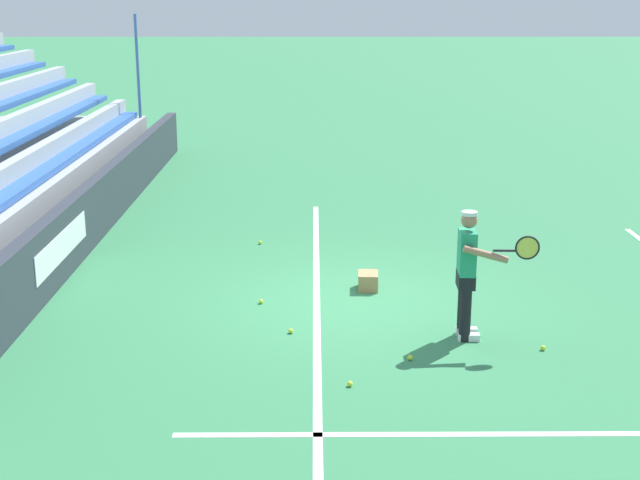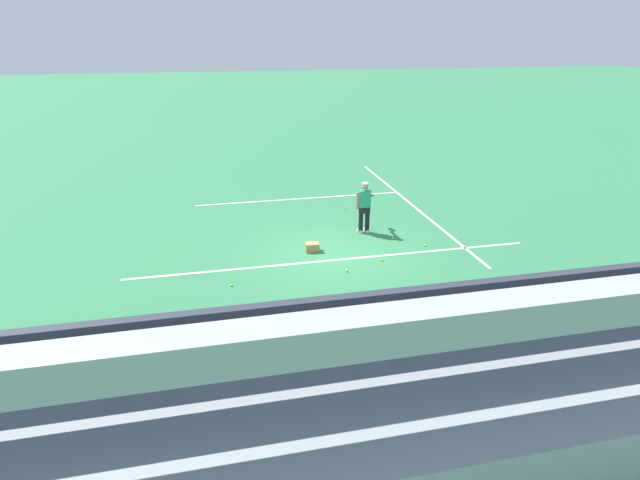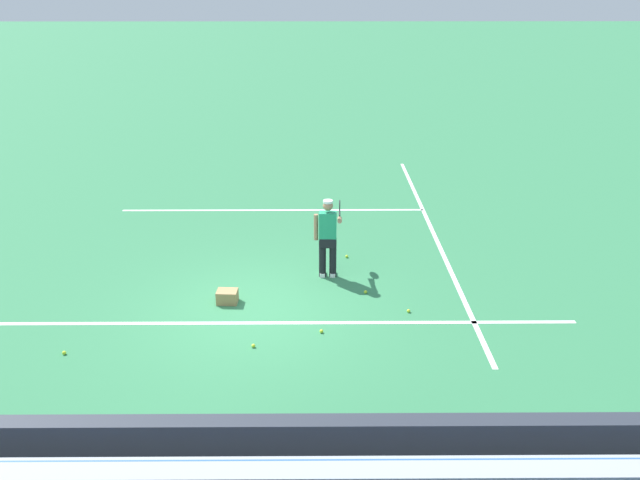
% 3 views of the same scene
% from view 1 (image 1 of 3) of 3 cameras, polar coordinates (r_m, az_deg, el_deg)
% --- Properties ---
extents(ground_plane, '(160.00, 160.00, 0.00)m').
position_cam_1_polar(ground_plane, '(13.19, 1.96, -3.95)').
color(ground_plane, '#337A4C').
extents(court_baseline_white, '(12.00, 0.10, 0.01)m').
position_cam_1_polar(court_baseline_white, '(13.18, -0.22, -3.94)').
color(court_baseline_white, white).
rests_on(court_baseline_white, ground).
extents(back_wall_sponsor_board, '(25.85, 0.25, 1.10)m').
position_cam_1_polar(back_wall_sponsor_board, '(13.62, -17.66, -1.63)').
color(back_wall_sponsor_board, '#2D333D').
rests_on(back_wall_sponsor_board, ground).
extents(tennis_player, '(0.60, 0.98, 1.71)m').
position_cam_1_polar(tennis_player, '(11.71, 9.47, -2.10)').
color(tennis_player, black).
rests_on(tennis_player, ground).
extents(ball_box_cardboard, '(0.41, 0.32, 0.26)m').
position_cam_1_polar(ball_box_cardboard, '(13.70, 3.09, -2.64)').
color(ball_box_cardboard, '#A87F51').
rests_on(ball_box_cardboard, ground).
extents(tennis_ball_far_right, '(0.07, 0.07, 0.07)m').
position_cam_1_polar(tennis_ball_far_right, '(11.20, 5.79, -7.49)').
color(tennis_ball_far_right, '#CCE533').
rests_on(tennis_ball_far_right, ground).
extents(tennis_ball_midcourt, '(0.07, 0.07, 0.07)m').
position_cam_1_polar(tennis_ball_midcourt, '(11.78, 14.08, -6.71)').
color(tennis_ball_midcourt, '#CCE533').
rests_on(tennis_ball_midcourt, ground).
extents(tennis_ball_on_baseline, '(0.07, 0.07, 0.07)m').
position_cam_1_polar(tennis_ball_on_baseline, '(13.11, -3.80, -3.95)').
color(tennis_ball_on_baseline, '#CCE533').
rests_on(tennis_ball_on_baseline, ground).
extents(tennis_ball_far_left, '(0.07, 0.07, 0.07)m').
position_cam_1_polar(tennis_ball_far_left, '(16.16, -3.85, -0.16)').
color(tennis_ball_far_left, '#CCE533').
rests_on(tennis_ball_far_left, ground).
extents(tennis_ball_toward_net, '(0.07, 0.07, 0.07)m').
position_cam_1_polar(tennis_ball_toward_net, '(10.45, 1.93, -9.19)').
color(tennis_ball_toward_net, '#CCE533').
rests_on(tennis_ball_toward_net, ground).
extents(tennis_ball_by_box, '(0.07, 0.07, 0.07)m').
position_cam_1_polar(tennis_ball_by_box, '(11.98, -1.88, -5.84)').
color(tennis_ball_by_box, '#CCE533').
rests_on(tennis_ball_by_box, ground).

